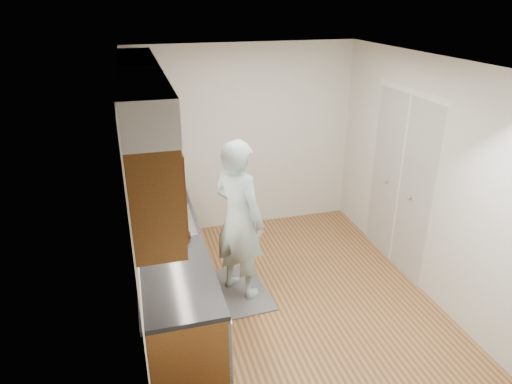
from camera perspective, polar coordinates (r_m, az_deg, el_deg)
floor at (r=5.19m, az=3.56°, el=-12.37°), size 3.50×3.50×0.00m
ceiling at (r=4.25m, az=4.42°, el=16.16°), size 3.50×3.50×0.00m
wall_left at (r=4.35m, az=-15.09°, el=-1.65°), size 0.02×3.50×2.50m
wall_right at (r=5.24m, az=19.64°, el=2.13°), size 0.02×3.50×2.50m
wall_back at (r=6.15m, az=-1.44°, el=6.59°), size 3.00×0.02×2.50m
counter at (r=4.71m, az=-10.43°, el=-9.67°), size 0.64×2.80×1.30m
upper_cabinets at (r=4.15m, az=-13.78°, el=7.63°), size 0.47×2.80×1.21m
closet_door at (r=5.54m, az=17.52°, el=1.05°), size 0.02×1.22×2.05m
floor_mat at (r=5.20m, az=-2.00°, el=-12.11°), size 0.61×0.97×0.02m
person at (r=4.70m, az=-2.17°, el=-2.20°), size 0.77×0.84×1.97m
soap_bottle_a at (r=5.05m, az=-12.41°, el=0.08°), size 0.12×0.12×0.28m
soap_bottle_b at (r=5.24m, az=-11.90°, el=0.51°), size 0.12×0.12×0.19m
soda_can at (r=4.98m, az=-9.11°, el=-0.94°), size 0.09×0.09×0.13m
steel_can at (r=5.12m, az=-9.77°, el=-0.37°), size 0.08×0.08×0.11m
dish_rack at (r=4.25m, az=-11.05°, el=-6.10°), size 0.45×0.42×0.06m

